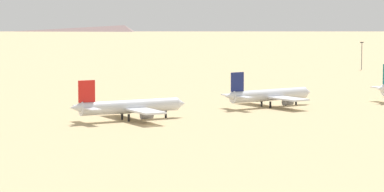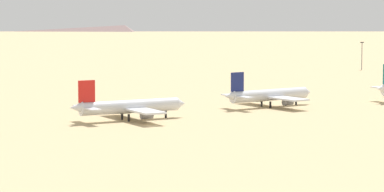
% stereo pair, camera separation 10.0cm
% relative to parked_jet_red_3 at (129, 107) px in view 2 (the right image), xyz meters
% --- Properties ---
extents(ground, '(4000.00, 4000.00, 0.00)m').
position_rel_parked_jet_red_3_xyz_m(ground, '(-0.27, -14.30, -3.86)').
color(ground, tan).
extents(parked_jet_red_3, '(35.67, 29.94, 11.79)m').
position_rel_parked_jet_red_3_xyz_m(parked_jet_red_3, '(0.00, 0.00, 0.00)').
color(parked_jet_red_3, silver).
rests_on(parked_jet_red_3, ground).
extents(parked_jet_navy_4, '(34.87, 29.36, 11.52)m').
position_rel_parked_jet_red_3_xyz_m(parked_jet_navy_4, '(53.16, 7.47, -0.09)').
color(parked_jet_navy_4, silver).
rests_on(parked_jet_navy_4, ground).
extents(light_pole_mid, '(1.80, 0.50, 13.25)m').
position_rel_parked_jet_red_3_xyz_m(light_pole_mid, '(185.47, 117.44, 3.93)').
color(light_pole_mid, '#59595E').
rests_on(light_pole_mid, ground).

